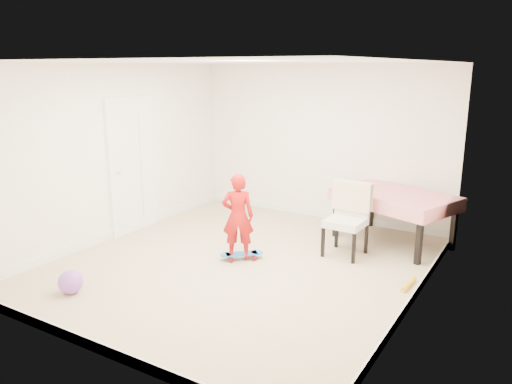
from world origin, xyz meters
The scene contains 17 objects.
ground centered at (0.00, 0.00, 0.00)m, with size 5.00×5.00×0.00m, color tan.
ceiling centered at (0.00, 0.00, 2.58)m, with size 4.50×5.00×0.04m, color white.
wall_back centered at (0.00, 2.48, 1.30)m, with size 4.50×0.04×2.60m, color white.
wall_front centered at (0.00, -2.48, 1.30)m, with size 4.50×0.04×2.60m, color white.
wall_left centered at (-2.23, 0.00, 1.30)m, with size 0.04×5.00×2.60m, color white.
wall_right centered at (2.23, 0.00, 1.30)m, with size 0.04×5.00×2.60m, color white.
door centered at (-2.22, 0.30, 1.02)m, with size 0.10×0.94×2.11m, color white.
baseboard_back centered at (0.00, 2.49, 0.06)m, with size 4.50×0.02×0.12m, color white.
baseboard_front centered at (0.00, -2.49, 0.06)m, with size 4.50×0.02×0.12m, color white.
baseboard_left centered at (-2.24, 0.00, 0.06)m, with size 0.02×5.00×0.12m, color white.
baseboard_right centered at (2.24, 0.00, 0.06)m, with size 0.02×5.00×0.12m, color white.
dining_table centered at (1.47, 1.83, 0.39)m, with size 1.64×1.03×0.77m, color red, non-canonical shape.
dining_chair centered at (1.05, 1.00, 0.50)m, with size 0.55×0.63×1.01m, color beige, non-canonical shape.
skateboard centered at (-0.08, 0.12, 0.04)m, with size 0.59×0.21×0.09m, color blue, non-canonical shape.
child centered at (-0.11, 0.08, 0.58)m, with size 0.42×0.28×1.16m, color #B51312.
balloon centered at (-1.20, -1.78, 0.14)m, with size 0.28×0.28×0.28m, color #9251C4.
foam_toy centered at (2.09, 0.42, 0.03)m, with size 0.06×0.06×0.40m, color gold.
Camera 1 is at (3.37, -5.22, 2.54)m, focal length 35.00 mm.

